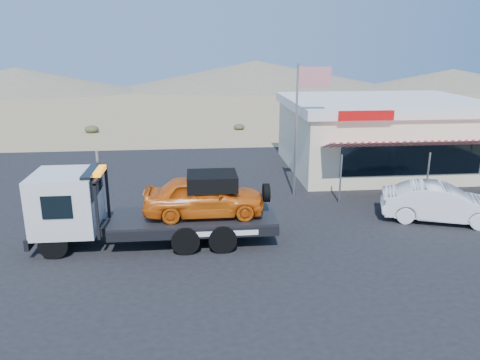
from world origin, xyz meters
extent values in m
plane|color=#9B8558|center=(0.00, 0.00, 0.00)|extent=(120.00, 120.00, 0.00)
cube|color=black|center=(2.00, 3.00, 0.01)|extent=(32.00, 24.00, 0.02)
cylinder|color=black|center=(-4.54, -1.20, 0.50)|extent=(0.96, 0.29, 0.96)
cylinder|color=black|center=(-4.54, 0.71, 0.50)|extent=(0.96, 0.29, 0.96)
cylinder|color=black|center=(-0.23, -1.20, 0.50)|extent=(0.96, 0.53, 0.96)
cylinder|color=black|center=(-0.23, 0.71, 0.50)|extent=(0.96, 0.53, 0.96)
cylinder|color=black|center=(1.02, -1.20, 0.50)|extent=(0.96, 0.53, 0.96)
cylinder|color=black|center=(1.02, 0.71, 0.50)|extent=(0.96, 0.53, 0.96)
cube|color=black|center=(-0.99, -0.24, 0.64)|extent=(7.86, 0.96, 0.29)
cube|color=silver|center=(-4.25, -0.24, 1.65)|extent=(2.11, 2.25, 2.01)
cube|color=black|center=(-3.34, -0.24, 2.32)|extent=(0.34, 1.92, 0.86)
cube|color=black|center=(-3.06, -0.24, 1.60)|extent=(0.10, 2.11, 1.92)
cube|color=orange|center=(-3.06, -0.24, 2.70)|extent=(0.24, 1.15, 0.14)
cube|color=black|center=(0.06, -0.24, 0.91)|extent=(5.75, 2.21, 0.14)
imported|color=#DF5C0F|center=(0.44, -0.24, 1.70)|extent=(4.22, 1.70, 1.44)
cube|color=black|center=(0.73, -0.24, 2.24)|extent=(1.73, 1.44, 0.53)
imported|color=white|center=(9.82, 0.76, 0.77)|extent=(4.79, 2.97, 1.49)
cube|color=beige|center=(10.50, 9.00, 1.72)|extent=(10.00, 8.00, 3.40)
cube|color=white|center=(10.50, 9.00, 3.67)|extent=(10.40, 8.40, 0.50)
cube|color=red|center=(8.00, 4.74, 3.67)|extent=(2.60, 0.12, 0.45)
cube|color=black|center=(10.50, 4.98, 1.52)|extent=(7.00, 0.06, 1.60)
cube|color=red|center=(10.50, 4.10, 2.47)|extent=(9.00, 1.73, 0.61)
cylinder|color=#99999E|center=(6.50, 3.30, 1.12)|extent=(0.08, 0.08, 2.20)
cylinder|color=#99999E|center=(10.50, 3.30, 1.12)|extent=(0.08, 0.08, 2.20)
cylinder|color=#99999E|center=(4.70, 4.50, 3.02)|extent=(0.10, 0.10, 6.00)
cube|color=#B20C14|center=(5.45, 4.50, 5.42)|extent=(1.50, 0.02, 0.90)
ellipsoid|color=#3D4827|center=(-7.96, 21.83, 0.30)|extent=(1.11, 1.11, 0.60)
ellipsoid|color=#3D4827|center=(3.83, 22.04, 0.24)|extent=(0.90, 0.90, 0.49)
cone|color=#726B59|center=(-25.00, 55.00, 1.75)|extent=(36.00, 36.00, 3.50)
cone|color=#726B59|center=(10.00, 58.00, 2.10)|extent=(44.00, 44.00, 4.20)
cone|color=#726B59|center=(40.00, 54.00, 1.50)|extent=(32.00, 32.00, 3.00)
camera|label=1|loc=(0.17, -15.87, 6.87)|focal=35.00mm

